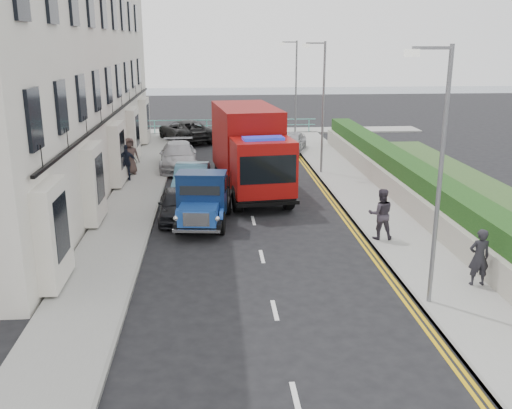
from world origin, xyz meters
The scene contains 22 objects.
ground centered at (0.00, 0.00, 0.00)m, with size 120.00×120.00×0.00m, color black.
pavement_west centered at (-5.20, 9.00, 0.06)m, with size 2.40×38.00×0.12m, color gray.
pavement_east centered at (5.30, 9.00, 0.06)m, with size 2.60×38.00×0.12m, color gray.
promenade centered at (0.00, 29.00, 0.06)m, with size 30.00×2.50×0.12m, color gray.
sea_plane centered at (0.00, 60.00, 0.00)m, with size 120.00×120.00×0.00m, color slate.
terrace_west centered at (-9.47, 13.00, 7.17)m, with size 6.31×30.20×14.25m.
garden_east centered at (7.21, 9.00, 0.90)m, with size 1.45×28.00×1.75m.
seafront_railing centered at (0.00, 28.20, 0.58)m, with size 13.00×0.08×1.11m.
lamp_near centered at (4.18, -2.00, 4.00)m, with size 1.23×0.18×7.00m.
lamp_mid centered at (4.18, 14.00, 4.00)m, with size 1.23×0.18×7.00m.
lamp_far centered at (4.18, 24.00, 4.00)m, with size 1.23×0.18×7.00m.
bedford_lorry centered at (-2.02, 5.30, 1.02)m, with size 2.34×4.83×2.21m.
red_lorry centered at (0.15, 10.45, 2.15)m, with size 3.50×7.95×4.03m.
parked_car_front centered at (-3.10, 6.49, 0.62)m, with size 1.47×3.66×1.25m, color black.
parked_car_mid centered at (-2.60, 10.17, 0.73)m, with size 1.54×4.41×1.45m, color teal.
parked_car_rear centered at (-3.54, 15.94, 0.73)m, with size 2.06×5.06×1.47m, color #AFAFB4.
seafront_car_left centered at (-3.50, 24.88, 0.78)m, with size 2.60×5.64×1.57m, color black.
seafront_car_right centered at (3.50, 20.27, 0.67)m, with size 1.59×3.94×1.34m, color #A6A6AB.
pedestrian_east_near centered at (6.10, -1.04, 0.99)m, with size 0.63×0.42×1.74m, color black.
pedestrian_east_far centered at (4.40, 3.16, 1.05)m, with size 0.91×0.71×1.87m, color #37303B.
pedestrian_west_near centered at (-6.00, 12.87, 1.05)m, with size 1.09×0.45×1.86m, color black.
pedestrian_west_far centered at (-6.00, 14.29, 1.10)m, with size 0.96×0.63×1.97m, color #453531.
Camera 1 is at (-1.60, -16.02, 7.11)m, focal length 40.00 mm.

